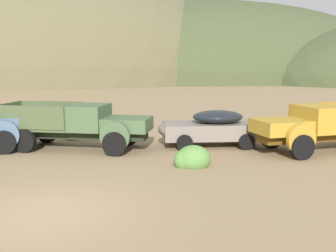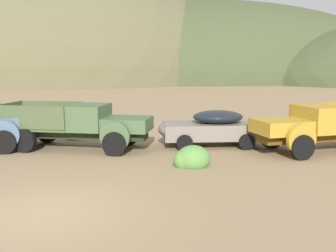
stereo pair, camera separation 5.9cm
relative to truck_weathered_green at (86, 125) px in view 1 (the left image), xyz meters
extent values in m
plane|color=#937A56|center=(-0.63, -7.21, -1.01)|extent=(300.00, 300.00, 0.00)
ellipsoid|color=brown|center=(-11.35, 75.96, -1.01)|extent=(85.57, 72.27, 48.28)
ellipsoid|color=#424C2D|center=(25.96, 73.73, -1.01)|extent=(94.73, 58.62, 35.27)
cube|color=slate|center=(-2.91, 0.71, 0.10)|extent=(1.98, 1.89, 0.55)
cube|color=#B7B2A8|center=(-2.01, 0.68, 0.07)|extent=(0.12, 1.26, 0.44)
cylinder|color=slate|center=(-3.20, -0.37, -0.25)|extent=(1.21, 0.22, 1.20)
cylinder|color=slate|center=(-3.13, 1.81, -0.25)|extent=(1.21, 0.22, 1.20)
cylinder|color=black|center=(-3.20, -0.42, -0.53)|extent=(0.97, 0.31, 0.96)
cylinder|color=black|center=(-3.13, 1.86, -0.53)|extent=(0.97, 0.31, 0.96)
cube|color=#232B1B|center=(-0.38, 0.12, -0.35)|extent=(5.92, 2.71, 0.36)
cube|color=#47603D|center=(1.70, -0.55, 0.10)|extent=(2.28, 2.13, 0.55)
cube|color=#B7B2A8|center=(2.53, -0.82, 0.07)|extent=(0.42, 1.09, 0.44)
cylinder|color=#47603D|center=(1.16, -1.39, -0.25)|extent=(1.20, 0.54, 1.20)
cylinder|color=#47603D|center=(1.76, 0.44, -0.25)|extent=(1.20, 0.54, 1.20)
cube|color=#47603D|center=(0.15, -0.05, 0.35)|extent=(1.89, 2.20, 1.05)
cube|color=black|center=(0.74, -0.24, 0.56)|extent=(0.54, 1.52, 0.59)
cube|color=#495735|center=(-1.92, 0.63, -0.11)|extent=(3.45, 2.78, 0.12)
cube|color=#495735|center=(-2.22, -0.30, 0.42)|extent=(2.88, 1.02, 0.95)
cube|color=#495735|center=(-1.62, 1.55, 0.42)|extent=(2.88, 1.02, 0.95)
cube|color=#495735|center=(-3.29, 1.07, 0.42)|extent=(0.70, 1.89, 0.95)
cylinder|color=black|center=(1.14, -1.44, -0.53)|extent=(1.00, 0.56, 0.96)
cylinder|color=black|center=(1.78, 0.49, -0.53)|extent=(1.00, 0.56, 0.96)
cylinder|color=black|center=(-2.47, -0.26, -0.53)|extent=(1.00, 0.56, 0.96)
cylinder|color=black|center=(-1.84, 1.67, -0.53)|extent=(1.00, 0.56, 0.96)
cube|color=slate|center=(5.40, -0.15, -0.33)|extent=(4.35, 2.17, 0.68)
ellipsoid|color=black|center=(5.65, -0.17, 0.27)|extent=(2.32, 1.79, 0.57)
ellipsoid|color=slate|center=(3.51, 0.00, -0.27)|extent=(1.04, 1.54, 0.61)
cylinder|color=black|center=(4.17, 0.87, -0.67)|extent=(0.69, 0.25, 0.68)
cylinder|color=black|center=(4.02, -0.96, -0.67)|extent=(0.69, 0.25, 0.68)
cylinder|color=black|center=(6.78, 0.66, -0.67)|extent=(0.69, 0.25, 0.68)
cylinder|color=black|center=(6.63, -1.17, -0.67)|extent=(0.69, 0.25, 0.68)
cube|color=#593D12|center=(9.94, -1.82, -0.35)|extent=(6.30, 1.79, 0.36)
cube|color=#B28928|center=(7.67, -2.13, 0.10)|extent=(2.18, 1.95, 0.55)
cube|color=#B7B2A8|center=(6.76, -2.25, 0.07)|extent=(0.24, 1.16, 0.44)
cylinder|color=#B28928|center=(7.79, -1.10, -0.25)|extent=(1.21, 0.34, 1.20)
cylinder|color=#B28928|center=(8.06, -3.09, -0.25)|extent=(1.21, 0.34, 1.20)
cube|color=#B28928|center=(9.35, -1.90, 0.35)|extent=(1.69, 2.13, 1.05)
cube|color=black|center=(8.71, -1.99, 0.56)|extent=(0.27, 1.64, 0.59)
cylinder|color=black|center=(7.78, -1.04, -0.53)|extent=(0.99, 0.41, 0.96)
cylinder|color=black|center=(8.07, -3.14, -0.53)|extent=(0.99, 0.41, 0.96)
ellipsoid|color=#5B8E42|center=(3.60, -3.43, -0.80)|extent=(0.91, 0.82, 0.80)
ellipsoid|color=#5B8E42|center=(3.85, -3.42, -0.75)|extent=(1.23, 1.10, 0.96)
ellipsoid|color=olive|center=(-0.71, 2.34, -0.84)|extent=(0.77, 0.69, 0.64)
ellipsoid|color=olive|center=(-0.44, 2.41, -0.88)|extent=(0.59, 0.53, 0.51)
ellipsoid|color=olive|center=(9.57, 1.41, -0.86)|extent=(0.61, 0.54, 0.57)
ellipsoid|color=olive|center=(9.73, 1.42, -0.92)|extent=(0.44, 0.40, 0.34)
ellipsoid|color=olive|center=(9.78, 1.41, -0.88)|extent=(0.61, 0.55, 0.48)
camera|label=1|loc=(0.90, -16.52, 2.54)|focal=41.80mm
camera|label=2|loc=(0.96, -16.53, 2.54)|focal=41.80mm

